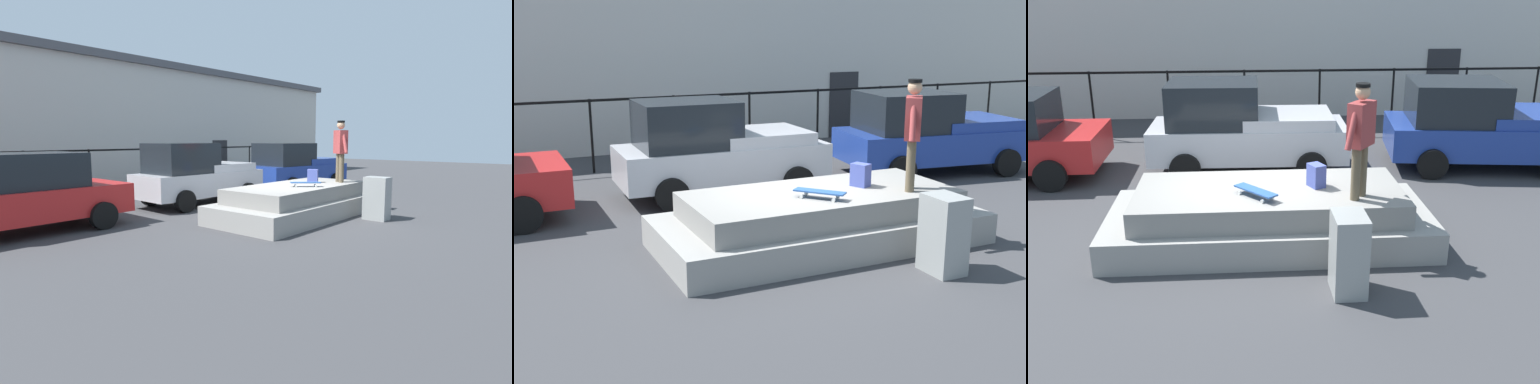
% 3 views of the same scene
% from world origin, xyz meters
% --- Properties ---
extents(ground_plane, '(60.00, 60.00, 0.00)m').
position_xyz_m(ground_plane, '(0.00, 0.00, 0.00)').
color(ground_plane, '#38383A').
extents(concrete_ledge, '(5.11, 2.31, 0.86)m').
position_xyz_m(concrete_ledge, '(0.31, -0.32, 0.39)').
color(concrete_ledge, gray).
rests_on(concrete_ledge, ground_plane).
extents(skateboarder, '(0.62, 0.76, 1.72)m').
position_xyz_m(skateboarder, '(1.63, -0.81, 1.86)').
color(skateboarder, brown).
rests_on(skateboarder, concrete_ledge).
extents(skateboard, '(0.66, 0.72, 0.12)m').
position_xyz_m(skateboard, '(0.09, -0.68, 0.96)').
color(skateboard, '#264C8C').
rests_on(skateboard, concrete_ledge).
extents(backpack, '(0.30, 0.34, 0.37)m').
position_xyz_m(backpack, '(1.06, -0.28, 1.04)').
color(backpack, '#3F4C99').
rests_on(backpack, concrete_ledge).
extents(car_silver_pickup_mid, '(4.22, 2.04, 1.95)m').
position_xyz_m(car_silver_pickup_mid, '(-0.11, 3.31, 0.95)').
color(car_silver_pickup_mid, '#B7B7BC').
rests_on(car_silver_pickup_mid, ground_plane).
extents(car_blue_pickup_far, '(4.57, 2.60, 1.90)m').
position_xyz_m(car_blue_pickup_far, '(5.18, 3.26, 0.94)').
color(car_blue_pickup_far, navy).
rests_on(car_blue_pickup_far, ground_plane).
extents(utility_box, '(0.45, 0.61, 1.11)m').
position_xyz_m(utility_box, '(1.27, -2.10, 0.55)').
color(utility_box, gray).
rests_on(utility_box, ground_plane).
extents(fence_row, '(24.06, 0.06, 1.74)m').
position_xyz_m(fence_row, '(0.00, 6.46, 1.21)').
color(fence_row, black).
rests_on(fence_row, ground_plane).
extents(warehouse_building, '(30.92, 8.17, 5.46)m').
position_xyz_m(warehouse_building, '(0.00, 12.42, 2.74)').
color(warehouse_building, beige).
rests_on(warehouse_building, ground_plane).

